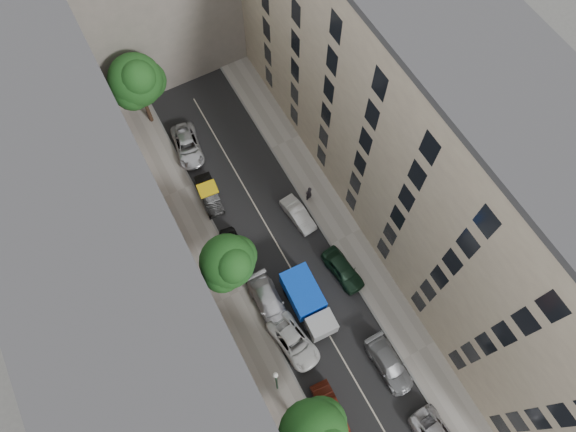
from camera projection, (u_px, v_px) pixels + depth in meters
ground at (289, 266)px, 43.17m from camera, size 120.00×120.00×0.00m
road_surface at (289, 266)px, 43.16m from camera, size 8.00×44.00×0.02m
sidewalk_left at (231, 296)px, 42.00m from camera, size 3.00×44.00×0.15m
sidewalk_right at (345, 237)px, 44.21m from camera, size 3.00×44.00×0.15m
building_left at (135, 292)px, 31.89m from camera, size 8.00×44.00×20.00m
building_right at (426, 149)px, 36.32m from camera, size 8.00×44.00×20.00m
tarp_truck at (308, 302)px, 40.37m from camera, size 2.48×5.80×2.64m
car_left_1 at (330, 409)px, 37.77m from camera, size 1.65×4.14×1.34m
car_left_2 at (294, 341)px, 39.84m from camera, size 2.95×5.20×1.37m
car_left_3 at (269, 303)px, 41.07m from camera, size 2.18×5.20×1.50m
car_left_4 at (233, 249)px, 43.12m from camera, size 2.10×4.06×1.32m
car_left_5 at (209, 195)px, 45.24m from camera, size 1.87×4.35×1.39m
car_left_6 at (188, 146)px, 47.40m from camera, size 3.09×5.30×1.39m
car_right_1 at (389, 364)px, 39.10m from camera, size 2.05×4.83×1.39m
car_right_2 at (343, 269)px, 42.26m from camera, size 2.19×4.49×1.47m
car_right_3 at (298, 214)px, 44.49m from camera, size 1.80×4.03×1.28m
tree_mid at (229, 263)px, 37.99m from camera, size 4.63×4.25×7.26m
tree_far at (138, 82)px, 44.17m from camera, size 5.00×4.68×8.33m
lamp_post at (276, 380)px, 34.98m from camera, size 0.36×0.36×7.08m
pedestrian at (309, 193)px, 44.84m from camera, size 0.81×0.67×1.90m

